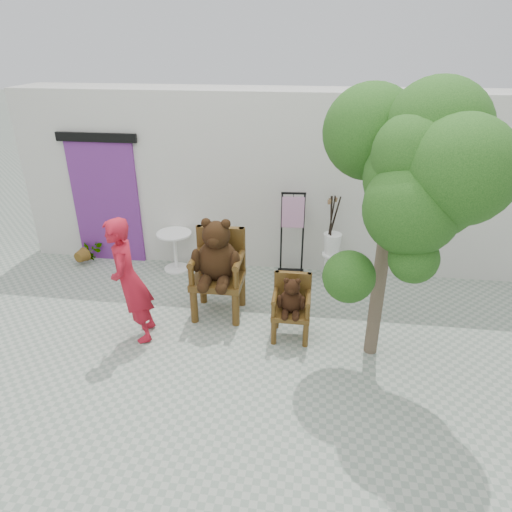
{
  "coord_description": "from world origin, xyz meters",
  "views": [
    {
      "loc": [
        0.65,
        -4.69,
        3.77
      ],
      "look_at": [
        -0.12,
        1.08,
        0.95
      ],
      "focal_mm": 32.0,
      "sensor_mm": 36.0,
      "label": 1
    }
  ],
  "objects_px": {
    "chair_big": "(218,261)",
    "stool_bucket": "(332,243)",
    "person": "(130,281)",
    "cafe_table": "(175,247)",
    "tree": "(417,168)",
    "display_stand": "(292,245)",
    "chair_small": "(292,301)"
  },
  "relations": [
    {
      "from": "tree",
      "to": "display_stand",
      "type": "bearing_deg",
      "value": 122.71
    },
    {
      "from": "display_stand",
      "to": "stool_bucket",
      "type": "height_order",
      "value": "display_stand"
    },
    {
      "from": "chair_big",
      "to": "display_stand",
      "type": "height_order",
      "value": "display_stand"
    },
    {
      "from": "stool_bucket",
      "to": "chair_small",
      "type": "bearing_deg",
      "value": -107.48
    },
    {
      "from": "person",
      "to": "chair_big",
      "type": "bearing_deg",
      "value": 113.41
    },
    {
      "from": "cafe_table",
      "to": "stool_bucket",
      "type": "distance_m",
      "value": 2.71
    },
    {
      "from": "cafe_table",
      "to": "tree",
      "type": "height_order",
      "value": "tree"
    },
    {
      "from": "person",
      "to": "display_stand",
      "type": "xyz_separation_m",
      "value": [
        2.0,
        2.05,
        -0.29
      ]
    },
    {
      "from": "chair_small",
      "to": "stool_bucket",
      "type": "distance_m",
      "value": 1.86
    },
    {
      "from": "chair_small",
      "to": "tree",
      "type": "bearing_deg",
      "value": -17.81
    },
    {
      "from": "stool_bucket",
      "to": "cafe_table",
      "type": "bearing_deg",
      "value": -179.03
    },
    {
      "from": "chair_small",
      "to": "stool_bucket",
      "type": "relative_size",
      "value": 0.63
    },
    {
      "from": "stool_bucket",
      "to": "display_stand",
      "type": "bearing_deg",
      "value": -176.42
    },
    {
      "from": "cafe_table",
      "to": "display_stand",
      "type": "distance_m",
      "value": 2.04
    },
    {
      "from": "cafe_table",
      "to": "person",
      "type": "bearing_deg",
      "value": -89.02
    },
    {
      "from": "cafe_table",
      "to": "tree",
      "type": "relative_size",
      "value": 0.21
    },
    {
      "from": "display_stand",
      "to": "stool_bucket",
      "type": "relative_size",
      "value": 1.04
    },
    {
      "from": "chair_small",
      "to": "display_stand",
      "type": "bearing_deg",
      "value": 93.55
    },
    {
      "from": "chair_big",
      "to": "stool_bucket",
      "type": "height_order",
      "value": "chair_big"
    },
    {
      "from": "person",
      "to": "cafe_table",
      "type": "distance_m",
      "value": 2.09
    },
    {
      "from": "person",
      "to": "display_stand",
      "type": "height_order",
      "value": "person"
    },
    {
      "from": "chair_small",
      "to": "cafe_table",
      "type": "bearing_deg",
      "value": 141.12
    },
    {
      "from": "chair_big",
      "to": "stool_bucket",
      "type": "distance_m",
      "value": 2.13
    },
    {
      "from": "chair_big",
      "to": "stool_bucket",
      "type": "bearing_deg",
      "value": 38.59
    },
    {
      "from": "chair_big",
      "to": "cafe_table",
      "type": "height_order",
      "value": "chair_big"
    },
    {
      "from": "person",
      "to": "tree",
      "type": "distance_m",
      "value": 3.76
    },
    {
      "from": "chair_big",
      "to": "cafe_table",
      "type": "relative_size",
      "value": 2.14
    },
    {
      "from": "stool_bucket",
      "to": "tree",
      "type": "xyz_separation_m",
      "value": [
        0.71,
        -2.18,
        1.88
      ]
    },
    {
      "from": "cafe_table",
      "to": "stool_bucket",
      "type": "bearing_deg",
      "value": 0.97
    },
    {
      "from": "display_stand",
      "to": "stool_bucket",
      "type": "bearing_deg",
      "value": -0.2
    },
    {
      "from": "display_stand",
      "to": "person",
      "type": "bearing_deg",
      "value": -138.17
    },
    {
      "from": "chair_big",
      "to": "display_stand",
      "type": "xyz_separation_m",
      "value": [
        0.99,
        1.28,
        -0.28
      ]
    }
  ]
}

